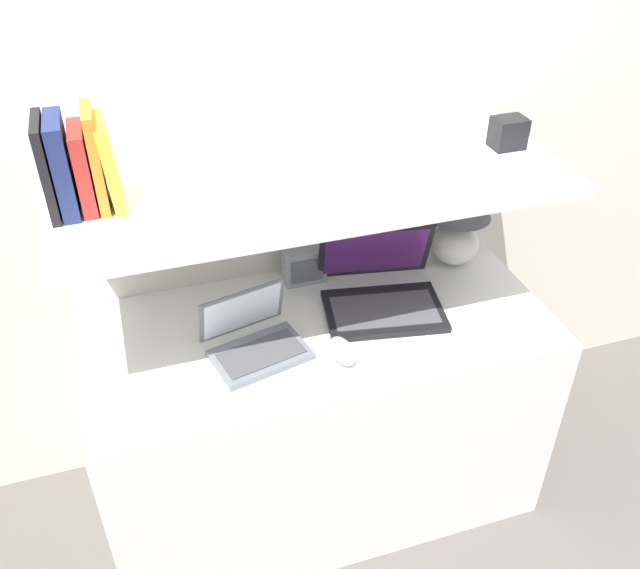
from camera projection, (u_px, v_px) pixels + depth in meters
ground_plane at (350, 565)px, 2.16m from camera, size 12.00×12.00×0.00m
wall_back at (282, 128)px, 2.00m from camera, size 6.00×0.05×2.40m
desk at (321, 415)px, 2.19m from camera, size 1.35×0.63×0.74m
back_riser at (291, 303)px, 2.32m from camera, size 1.35×0.04×1.16m
shelf at (312, 180)px, 1.77m from camera, size 1.35×0.56×0.03m
table_lamp at (459, 215)px, 2.15m from camera, size 0.20×0.20×0.31m
laptop_large at (381, 291)px, 2.03m from camera, size 0.40×0.37×0.22m
laptop_small at (254, 340)px, 1.86m from camera, size 0.29×0.26×0.17m
computer_mouse at (343, 351)px, 1.85m from camera, size 0.07×0.12×0.04m
router_box at (304, 265)px, 2.12m from camera, size 0.13×0.07×0.12m
book_black at (46, 168)px, 1.54m from camera, size 0.02×0.16×0.23m
book_navy at (62, 166)px, 1.55m from camera, size 0.04×0.15×0.23m
book_red at (83, 169)px, 1.57m from camera, size 0.03×0.14×0.20m
book_orange at (95, 159)px, 1.56m from camera, size 0.02×0.14×0.24m
book_yellow at (109, 163)px, 1.58m from camera, size 0.04×0.15×0.21m
shelf_gadget at (508, 133)px, 1.88m from camera, size 0.09×0.07×0.09m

